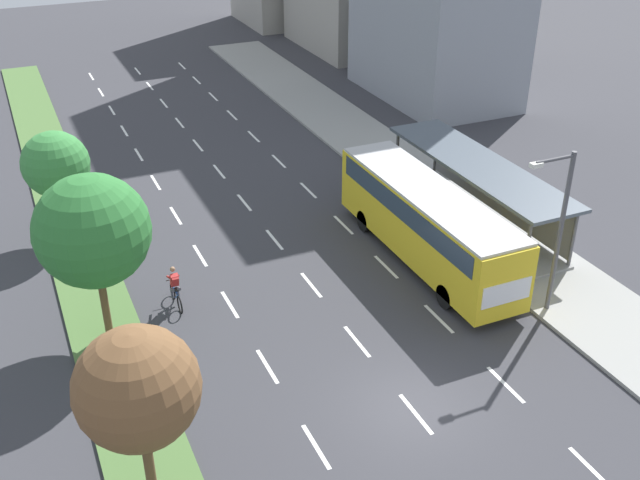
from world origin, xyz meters
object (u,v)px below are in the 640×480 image
Objects in this scene: bus at (426,218)px; cyclist at (175,288)px; median_tree_third at (56,165)px; bus_shelter at (481,185)px; median_tree_second at (92,231)px; median_tree_nearest at (137,389)px; streetlight at (558,223)px.

bus is 6.20× the size of cyclist.
bus_shelter is at bearing -19.42° from median_tree_third.
cyclist is (-14.94, -1.19, -1.08)m from bus_shelter.
median_tree_second reaches higher than bus_shelter.
median_tree_third reaches higher than bus.
median_tree_second reaches higher than median_tree_nearest.
streetlight is (12.83, -6.24, 3.10)m from cyclist.
median_tree_nearest is at bearing -168.41° from streetlight.
bus is at bearing -31.67° from median_tree_third.
median_tree_second reaches higher than cyclist.
bus is at bearing 112.23° from streetlight.
bus is 13.63m from median_tree_second.
median_tree_second is at bearing -173.02° from bus_shelter.
median_tree_third is 21.07m from streetlight.
median_tree_nearest reaches higher than bus_shelter.
bus is at bearing 0.17° from median_tree_second.
cyclist is 4.67m from median_tree_second.
streetlight reaches higher than median_tree_third.
median_tree_third is at bearing 92.20° from median_tree_second.
cyclist is 14.60m from streetlight.
bus_shelter is 15.03m from cyclist.
cyclist is 0.29× the size of median_tree_second.
median_tree_second is at bearing 161.35° from streetlight.
bus is 6.01m from streetlight.
median_tree_third is at bearing 139.11° from streetlight.
median_tree_second reaches higher than median_tree_third.
median_tree_second is at bearing -179.83° from bus.
cyclist is at bearing 72.09° from median_tree_nearest.
bus is (-4.28, -2.13, 0.20)m from bus_shelter.
median_tree_nearest is (-18.01, -10.70, 2.39)m from bus_shelter.
bus_shelter is at bearing 26.44° from bus.
bus_shelter is 4.78m from bus.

